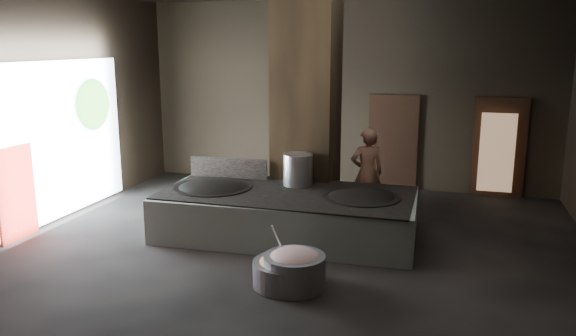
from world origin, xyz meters
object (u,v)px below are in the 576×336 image
(hearth_platform, at_px, (287,214))
(wok_right, at_px, (361,201))
(meat_basin, at_px, (295,271))
(stock_pot, at_px, (298,170))
(veg_basin, at_px, (287,273))
(wok_left, at_px, (213,191))
(cook, at_px, (367,173))

(hearth_platform, relative_size, wok_right, 3.41)
(wok_right, relative_size, meat_basin, 1.51)
(wok_right, bearing_deg, stock_pot, 158.96)
(hearth_platform, relative_size, meat_basin, 5.13)
(veg_basin, relative_size, meat_basin, 1.13)
(wok_left, height_order, wok_right, wok_left)
(wok_right, distance_m, stock_pot, 1.44)
(veg_basin, bearing_deg, cook, 80.39)
(wok_right, xyz_separation_m, veg_basin, (-0.74, -2.15, -0.56))
(wok_left, distance_m, meat_basin, 3.07)
(wok_left, relative_size, wok_right, 1.07)
(wok_right, relative_size, stock_pot, 2.25)
(hearth_platform, xyz_separation_m, wok_right, (1.35, 0.05, 0.35))
(stock_pot, relative_size, cook, 0.33)
(hearth_platform, bearing_deg, cook, 49.01)
(wok_right, relative_size, cook, 0.74)
(wok_left, xyz_separation_m, veg_basin, (2.06, -2.05, -0.56))
(veg_basin, xyz_separation_m, meat_basin, (0.12, -0.05, 0.06))
(hearth_platform, bearing_deg, wok_right, 0.03)
(hearth_platform, xyz_separation_m, wok_left, (-1.45, -0.05, 0.35))
(stock_pot, bearing_deg, hearth_platform, -95.19)
(wok_right, xyz_separation_m, meat_basin, (-0.61, -2.20, -0.50))
(hearth_platform, distance_m, wok_left, 1.49)
(hearth_platform, xyz_separation_m, veg_basin, (0.61, -2.10, -0.21))
(wok_left, xyz_separation_m, meat_basin, (2.19, -2.10, -0.50))
(cook, distance_m, meat_basin, 3.76)
(wok_right, height_order, veg_basin, wok_right)
(meat_basin, bearing_deg, hearth_platform, 108.92)
(wok_left, xyz_separation_m, stock_pot, (1.50, 0.60, 0.38))
(cook, bearing_deg, wok_left, 6.35)
(wok_left, bearing_deg, hearth_platform, 1.97)
(hearth_platform, distance_m, veg_basin, 2.20)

